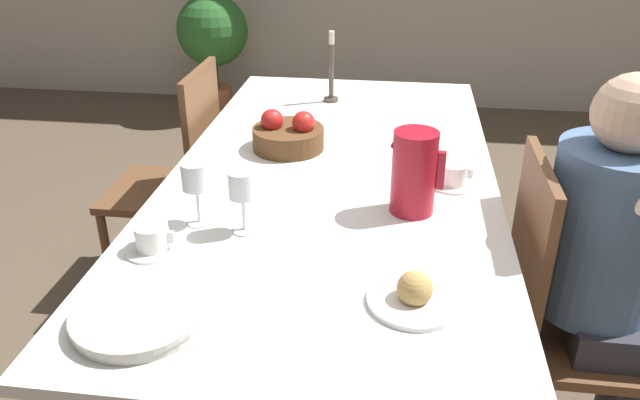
# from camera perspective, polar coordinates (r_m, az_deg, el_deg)

# --- Properties ---
(ground_plane) EXTENTS (20.00, 20.00, 0.00)m
(ground_plane) POSITION_cam_1_polar(r_m,az_deg,el_deg) (2.33, 0.99, -14.35)
(ground_plane) COLOR brown
(dining_table) EXTENTS (0.98, 1.98, 0.75)m
(dining_table) POSITION_cam_1_polar(r_m,az_deg,el_deg) (1.96, 1.15, 0.33)
(dining_table) COLOR white
(dining_table) RESTS_ON ground_plane
(chair_person_side) EXTENTS (0.42, 0.42, 0.93)m
(chair_person_side) POSITION_cam_1_polar(r_m,az_deg,el_deg) (1.87, 21.34, -9.72)
(chair_person_side) COLOR brown
(chair_person_side) RESTS_ON ground_plane
(chair_opposite) EXTENTS (0.42, 0.42, 0.93)m
(chair_opposite) POSITION_cam_1_polar(r_m,az_deg,el_deg) (2.57, -12.81, 2.04)
(chair_opposite) COLOR brown
(chair_opposite) RESTS_ON ground_plane
(person_seated) EXTENTS (0.39, 0.41, 1.16)m
(person_seated) POSITION_cam_1_polar(r_m,az_deg,el_deg) (1.79, 25.25, -4.58)
(person_seated) COLOR #33333D
(person_seated) RESTS_ON ground_plane
(red_pitcher) EXTENTS (0.14, 0.12, 0.23)m
(red_pitcher) POSITION_cam_1_polar(r_m,az_deg,el_deg) (1.65, 8.59, 2.54)
(red_pitcher) COLOR #A31423
(red_pitcher) RESTS_ON dining_table
(wine_glass_water) EXTENTS (0.07, 0.07, 0.17)m
(wine_glass_water) POSITION_cam_1_polar(r_m,az_deg,el_deg) (1.60, -11.30, 1.87)
(wine_glass_water) COLOR white
(wine_glass_water) RESTS_ON dining_table
(wine_glass_juice) EXTENTS (0.07, 0.07, 0.17)m
(wine_glass_juice) POSITION_cam_1_polar(r_m,az_deg,el_deg) (1.55, -7.13, 1.08)
(wine_glass_juice) COLOR white
(wine_glass_juice) RESTS_ON dining_table
(teacup_near_person) EXTENTS (0.14, 0.14, 0.07)m
(teacup_near_person) POSITION_cam_1_polar(r_m,az_deg,el_deg) (1.55, -15.06, -3.51)
(teacup_near_person) COLOR white
(teacup_near_person) RESTS_ON dining_table
(teacup_across) EXTENTS (0.14, 0.14, 0.07)m
(teacup_across) POSITION_cam_1_polar(r_m,az_deg,el_deg) (1.86, 12.11, 2.14)
(teacup_across) COLOR white
(teacup_across) RESTS_ON dining_table
(serving_tray) EXTENTS (0.27, 0.27, 0.03)m
(serving_tray) POSITION_cam_1_polar(r_m,az_deg,el_deg) (1.33, -16.25, -10.11)
(serving_tray) COLOR #B7B2A8
(serving_tray) RESTS_ON dining_table
(bread_plate) EXTENTS (0.20, 0.20, 0.08)m
(bread_plate) POSITION_cam_1_polar(r_m,az_deg,el_deg) (1.34, 8.61, -8.57)
(bread_plate) COLOR white
(bread_plate) RESTS_ON dining_table
(fruit_bowl) EXTENTS (0.24, 0.24, 0.13)m
(fruit_bowl) POSITION_cam_1_polar(r_m,az_deg,el_deg) (2.07, -2.93, 5.92)
(fruit_bowl) COLOR brown
(fruit_bowl) RESTS_ON dining_table
(candlestick_tall) EXTENTS (0.06, 0.06, 0.28)m
(candlestick_tall) POSITION_cam_1_polar(r_m,az_deg,el_deg) (2.53, 1.04, 11.33)
(candlestick_tall) COLOR #4C4238
(candlestick_tall) RESTS_ON dining_table
(potted_plant) EXTENTS (0.50, 0.50, 0.86)m
(potted_plant) POSITION_cam_1_polar(r_m,az_deg,el_deg) (4.61, -9.78, 14.63)
(potted_plant) COLOR #A8603D
(potted_plant) RESTS_ON ground_plane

